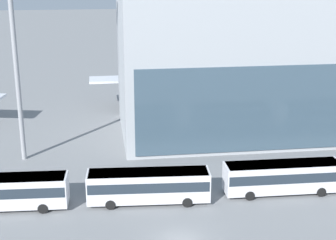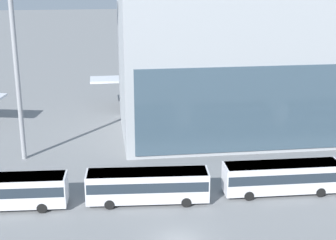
% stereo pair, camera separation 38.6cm
% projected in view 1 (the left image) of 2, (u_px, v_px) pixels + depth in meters
% --- Properties ---
extents(airliner_at_gate_far, '(35.77, 36.15, 14.99)m').
position_uv_depth(airliner_at_gate_far, '(196.00, 70.00, 86.54)').
color(airliner_at_gate_far, silver).
rests_on(airliner_at_gate_far, ground_plane).
extents(shuttle_bus_0, '(12.29, 3.43, 3.32)m').
position_uv_depth(shuttle_bus_0, '(4.00, 190.00, 49.87)').
color(shuttle_bus_0, silver).
rests_on(shuttle_bus_0, ground_plane).
extents(shuttle_bus_1, '(12.31, 3.57, 3.32)m').
position_uv_depth(shuttle_bus_1, '(148.00, 185.00, 51.17)').
color(shuttle_bus_1, silver).
rests_on(shuttle_bus_1, ground_plane).
extents(shuttle_bus_2, '(12.21, 3.01, 3.32)m').
position_uv_depth(shuttle_bus_2, '(283.00, 176.00, 53.25)').
color(shuttle_bus_2, silver).
rests_on(shuttle_bus_2, ground_plane).
extents(lane_stripe_4, '(10.39, 0.56, 0.01)m').
position_uv_depth(lane_stripe_4, '(155.00, 185.00, 55.75)').
color(lane_stripe_4, yellow).
rests_on(lane_stripe_4, ground_plane).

